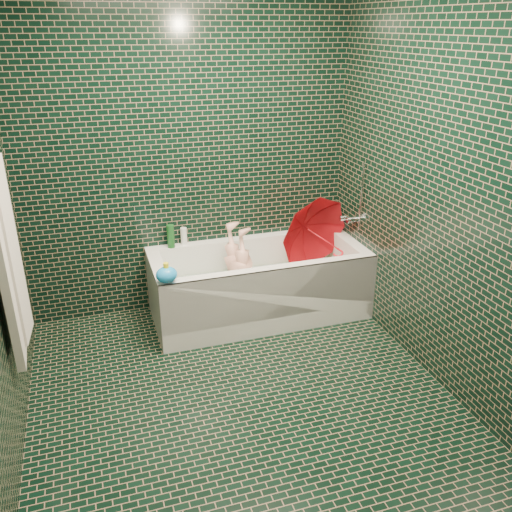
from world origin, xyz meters
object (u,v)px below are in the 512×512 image
object	(u,v)px
bathtub	(259,291)
rubber_duck	(309,225)
child	(242,282)
umbrella	(322,239)
bath_toy	(167,275)

from	to	relation	value
bathtub	rubber_duck	world-z (taller)	rubber_duck
child	umbrella	size ratio (longest dim) A/B	1.54
child	rubber_duck	xyz separation A→B (m)	(0.72, 0.35, 0.28)
bathtub	rubber_duck	size ratio (longest dim) A/B	15.32
umbrella	bath_toy	world-z (taller)	umbrella
child	rubber_duck	distance (m)	0.85
umbrella	bathtub	bearing A→B (deg)	167.29
rubber_duck	bath_toy	size ratio (longest dim) A/B	0.62
umbrella	rubber_duck	xyz separation A→B (m)	(0.04, 0.35, -0.01)
child	bath_toy	world-z (taller)	bath_toy
rubber_duck	umbrella	bearing A→B (deg)	-79.05
bathtub	child	distance (m)	0.17
bathtub	rubber_duck	bearing A→B (deg)	31.56
child	umbrella	world-z (taller)	umbrella
child	umbrella	distance (m)	0.74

